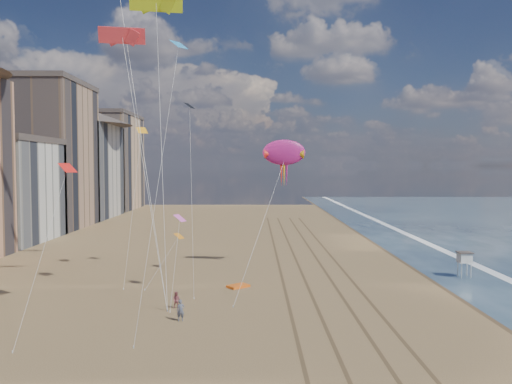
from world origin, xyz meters
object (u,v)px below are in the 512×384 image
show_kite (284,153)px  kite_flyer_a (181,310)px  grounded_kite (238,286)px  kite_flyer_b (176,300)px  lifeguard_stand (464,258)px

show_kite → kite_flyer_a: bearing=-114.6°
grounded_kite → kite_flyer_b: bearing=-162.5°
kite_flyer_a → kite_flyer_b: kite_flyer_a is taller
lifeguard_stand → show_kite: 23.37m
lifeguard_stand → show_kite: size_ratio=0.13×
lifeguard_stand → kite_flyer_b: (-29.88, -12.11, -1.42)m
grounded_kite → show_kite: show_kite is taller
kite_flyer_b → lifeguard_stand: bearing=30.7°
kite_flyer_a → lifeguard_stand: bearing=12.4°
lifeguard_stand → grounded_kite: 25.32m
grounded_kite → show_kite: 17.40m
grounded_kite → kite_flyer_b: (-5.06, -7.51, 0.61)m
grounded_kite → show_kite: bearing=22.9°
show_kite → kite_flyer_b: size_ratio=14.83×
lifeguard_stand → kite_flyer_b: bearing=-157.9°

